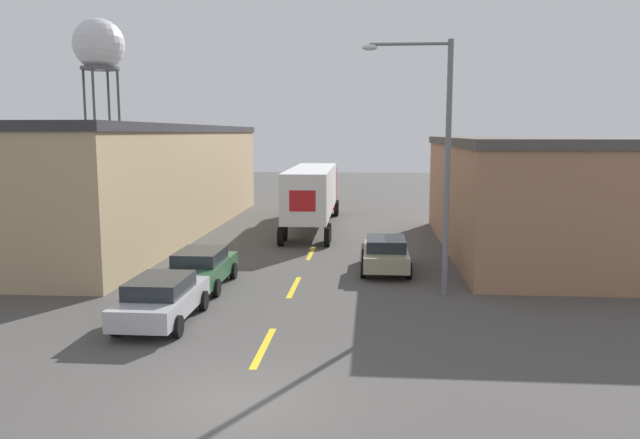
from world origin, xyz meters
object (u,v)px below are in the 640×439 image
at_px(semi_truck, 314,190).
at_px(parked_car_left_near, 161,298).
at_px(parked_car_right_mid, 386,253).
at_px(water_tower, 99,47).
at_px(parked_car_left_far, 201,267).
at_px(street_lamp, 438,150).

xyz_separation_m(semi_truck, parked_car_left_near, (-2.87, -20.06, -1.54)).
xyz_separation_m(parked_car_right_mid, water_tower, (-30.71, 42.07, 14.44)).
bearing_deg(parked_car_left_near, parked_car_left_far, 90.00).
bearing_deg(street_lamp, parked_car_left_far, 177.32).
distance_m(parked_car_right_mid, parked_car_left_near, 10.61).
distance_m(semi_truck, parked_car_left_far, 15.87).
distance_m(parked_car_left_near, parked_car_left_far, 4.53).
bearing_deg(semi_truck, water_tower, 130.57).
bearing_deg(water_tower, parked_car_left_far, -62.52).
relative_size(parked_car_right_mid, street_lamp, 0.50).
distance_m(parked_car_right_mid, water_tower, 54.06).
distance_m(semi_truck, street_lamp, 17.25).
bearing_deg(parked_car_right_mid, parked_car_left_far, -154.56).
height_order(water_tower, street_lamp, water_tower).
relative_size(parked_car_right_mid, water_tower, 0.25).
xyz_separation_m(semi_truck, water_tower, (-26.50, 29.91, 12.90)).
bearing_deg(parked_car_left_far, street_lamp, -2.68).
bearing_deg(semi_truck, parked_car_left_near, -99.11).
xyz_separation_m(parked_car_right_mid, street_lamp, (1.68, -3.78, 4.49)).
height_order(semi_truck, water_tower, water_tower).
relative_size(semi_truck, street_lamp, 1.66).
height_order(parked_car_left_far, street_lamp, street_lamp).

